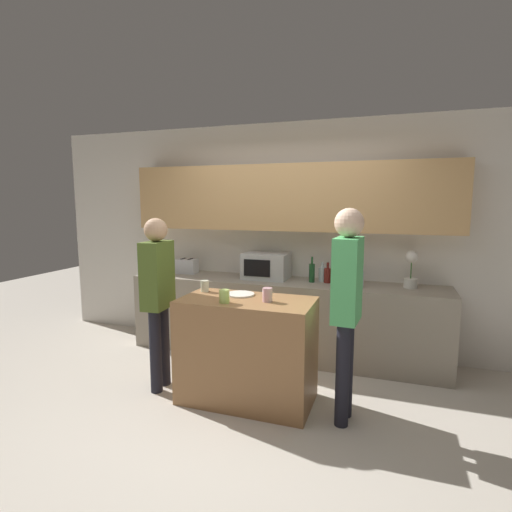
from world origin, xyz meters
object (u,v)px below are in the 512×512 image
Objects in this scene: bottle_1 at (322,274)px; bottle_6 at (360,279)px; plate_on_island at (240,294)px; bottle_4 at (346,275)px; bottle_5 at (353,275)px; bottle_0 at (312,272)px; bottle_3 at (335,277)px; person_center at (347,297)px; cup_2 at (267,295)px; person_left at (158,289)px; toaster at (187,266)px; cup_0 at (224,296)px; microwave at (266,266)px; cup_1 at (205,286)px; bottle_2 at (328,275)px; potted_plant at (411,269)px.

bottle_1 is 0.96× the size of bottle_6.
plate_on_island is at bearing -137.09° from bottle_6.
bottle_4 is 0.09m from bottle_5.
bottle_0 is at bearing 168.41° from bottle_6.
person_center reaches higher than bottle_3.
bottle_4 is at bearing 133.79° from bottle_6.
person_center is at bearing -67.13° from bottle_0.
person_left is at bearing -178.35° from cup_2.
toaster reaches higher than cup_2.
bottle_3 is 0.20m from bottle_5.
bottle_1 is 1.94× the size of cup_0.
microwave is at bearing -178.82° from bottle_4.
bottle_4 is 1.61m from cup_1.
bottle_4 is 2.04m from person_left.
bottle_5 is at bearing 63.57° from cup_2.
bottle_6 is (0.43, -0.20, 0.00)m from bottle_1.
cup_2 is at bearing -116.43° from bottle_5.
bottle_4 is (0.10, 0.13, -0.00)m from bottle_3.
bottle_1 is 0.97× the size of bottle_2.
bottle_0 is 1.25× the size of bottle_6.
person_left reaches higher than bottle_3.
bottle_6 is at bearing -24.34° from bottle_1.
cup_0 is (-0.85, -1.41, 0.02)m from bottle_4.
bottle_4 is at bearing 1.18° from microwave.
bottle_0 is 1.33m from person_center.
bottle_0 is (-1.04, -0.05, -0.09)m from potted_plant.
microwave is at bearing -176.58° from bottle_1.
bottle_1 reaches higher than plate_on_island.
bottle_4 is at bearing 67.45° from cup_2.
microwave reaches higher than bottle_5.
bottle_2 reaches higher than cup_0.
bottle_4 is at bearing 58.86° from cup_0.
cup_2 is at bearing -110.64° from bottle_3.
person_center is (0.52, -1.23, 0.05)m from bottle_0.
cup_0 is (1.12, -1.39, 0.02)m from toaster.
bottle_2 is at bearing -1.22° from microwave.
bottle_2 is (1.77, -0.02, -0.00)m from toaster.
cup_1 is at bearing 176.43° from plate_on_island.
toaster is at bearing 136.51° from plate_on_island.
bottle_1 reaches higher than cup_1.
person_left is (-0.39, -0.20, -0.02)m from cup_1.
cup_2 is (-0.32, -1.22, 0.02)m from bottle_2.
bottle_4 reaches higher than cup_2.
cup_1 reaches higher than plate_on_island.
bottle_1 is at bearing 131.14° from person_left.
cup_2 is 0.07× the size of person_center.
potted_plant is 0.87m from bottle_2.
microwave is 0.32× the size of person_left.
bottle_4 is 2.05× the size of cup_0.
potted_plant is 1.72m from cup_2.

